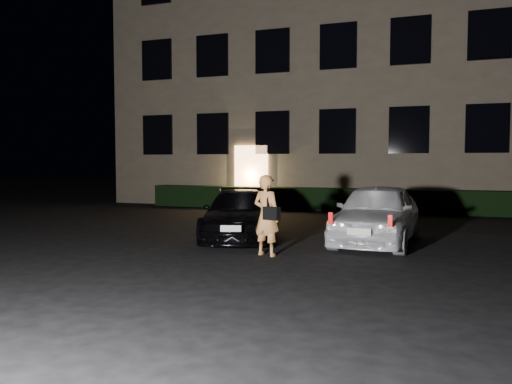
% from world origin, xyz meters
% --- Properties ---
extents(ground, '(80.00, 80.00, 0.00)m').
position_xyz_m(ground, '(0.00, 0.00, 0.00)').
color(ground, black).
rests_on(ground, ground).
extents(building, '(20.00, 8.11, 12.00)m').
position_xyz_m(building, '(-0.00, 14.99, 6.00)').
color(building, '#685C4A').
rests_on(building, ground).
extents(hedge, '(15.00, 0.70, 0.85)m').
position_xyz_m(hedge, '(0.00, 10.50, 0.42)').
color(hedge, black).
rests_on(hedge, ground).
extents(sedan, '(2.67, 4.24, 1.15)m').
position_xyz_m(sedan, '(-0.98, 3.10, 0.57)').
color(sedan, black).
rests_on(sedan, ground).
extents(hatch, '(1.89, 4.10, 1.36)m').
position_xyz_m(hatch, '(2.26, 3.38, 0.68)').
color(hatch, white).
rests_on(hatch, ground).
extents(man, '(0.67, 0.55, 1.59)m').
position_xyz_m(man, '(0.37, 1.13, 0.80)').
color(man, '#F09B53').
rests_on(man, ground).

